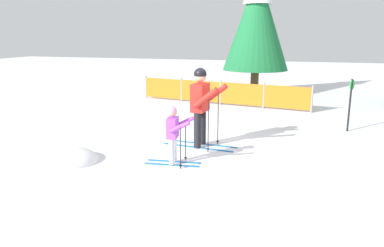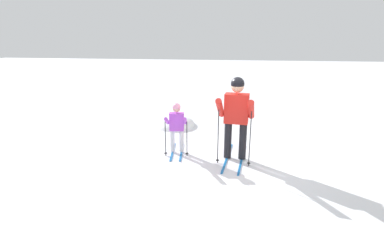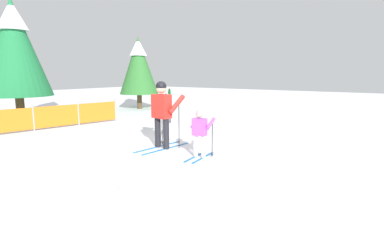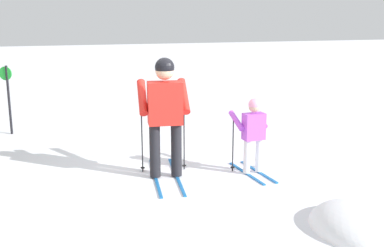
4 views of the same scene
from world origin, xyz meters
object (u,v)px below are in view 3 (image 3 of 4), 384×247
at_px(skier_adult, 162,108).
at_px(safety_fence, 33,118).
at_px(trail_marker, 170,102).
at_px(skier_child, 200,129).
at_px(conifer_far, 14,46).
at_px(conifer_near, 139,65).

distance_m(skier_adult, safety_fence, 5.49).
bearing_deg(trail_marker, skier_child, -133.15).
distance_m(skier_child, trail_marker, 5.36).
bearing_deg(skier_adult, skier_child, -92.37).
height_order(skier_adult, safety_fence, skier_adult).
xyz_separation_m(conifer_far, trail_marker, (3.32, -5.63, -2.31)).
distance_m(skier_child, conifer_far, 9.86).
distance_m(conifer_near, trail_marker, 5.75).
height_order(skier_child, conifer_near, conifer_near).
height_order(safety_fence, trail_marker, trail_marker).
xyz_separation_m(skier_adult, conifer_near, (6.41, 7.20, 1.44)).
distance_m(skier_adult, trail_marker, 4.31).
height_order(skier_child, conifer_far, conifer_far).
relative_size(skier_adult, conifer_far, 0.36).
bearing_deg(skier_child, trail_marker, 40.50).
bearing_deg(conifer_near, skier_child, -127.64).
bearing_deg(skier_adult, trail_marker, 42.10).
xyz_separation_m(conifer_far, conifer_near, (6.27, -0.98, -0.65)).
relative_size(safety_fence, conifer_far, 1.28).
height_order(conifer_far, trail_marker, conifer_far).
xyz_separation_m(skier_adult, trail_marker, (3.47, 2.55, -0.22)).
bearing_deg(safety_fence, conifer_far, 72.17).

